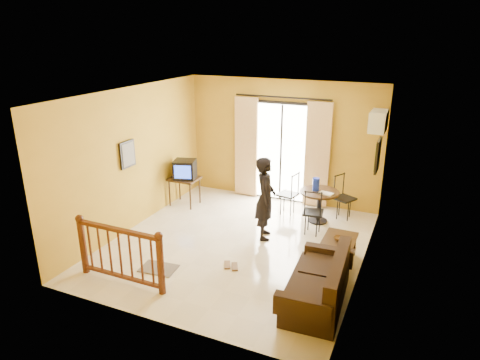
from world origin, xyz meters
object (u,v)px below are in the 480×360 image
at_px(television, 185,169).
at_px(dining_table, 319,198).
at_px(coffee_table, 338,249).
at_px(sofa, 320,286).
at_px(standing_person, 265,198).

distance_m(television, dining_table, 3.03).
bearing_deg(television, coffee_table, -35.06).
relative_size(dining_table, sofa, 0.48).
bearing_deg(television, standing_person, -36.17).
height_order(television, standing_person, standing_person).
height_order(television, dining_table, television).
bearing_deg(standing_person, dining_table, -54.11).
xyz_separation_m(television, dining_table, (2.99, 0.33, -0.32)).
distance_m(coffee_table, standing_person, 1.64).
height_order(dining_table, coffee_table, dining_table).
bearing_deg(standing_person, coffee_table, -126.36).
distance_m(sofa, standing_person, 2.31).
bearing_deg(sofa, dining_table, 101.16).
distance_m(television, standing_person, 2.36).
relative_size(television, standing_person, 0.35).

